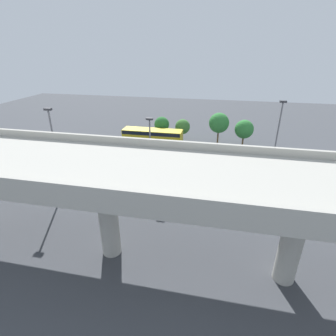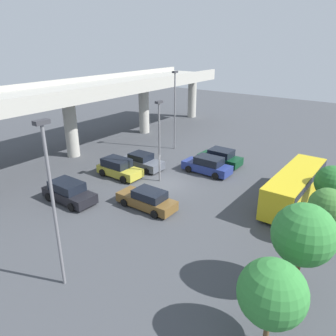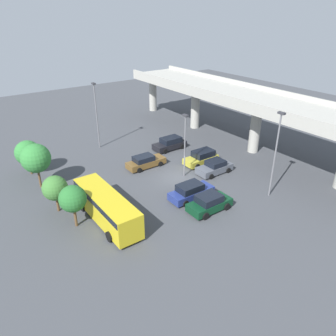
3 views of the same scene
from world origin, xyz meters
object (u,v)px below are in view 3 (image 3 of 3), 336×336
Objects in this scene: tree_front_left at (28,153)px; tree_front_centre at (36,158)px; shuttle_bus at (106,205)px; tree_front_right at (55,188)px; parked_car_4 at (191,192)px; parked_car_0 at (170,144)px; tree_front_far_right at (73,199)px; lamp_post_by_overpass at (185,141)px; parked_car_3 at (215,167)px; parked_car_5 at (209,203)px; parked_car_1 at (145,162)px; lamp_post_mid_lot at (96,111)px; lamp_post_near_aisle at (276,150)px; parked_car_2 at (202,157)px.

tree_front_centre reaches higher than tree_front_left.
shuttle_bus is 2.48× the size of tree_front_right.
parked_car_0 is at bearing 63.15° from parked_car_4.
tree_front_far_right is at bearing 1.66° from tree_front_left.
lamp_post_by_overpass reaches higher than shuttle_bus.
parked_car_3 is 21.29m from tree_front_left.
parked_car_0 is 15.40m from parked_car_5.
parked_car_1 is 10.16m from lamp_post_mid_lot.
tree_front_left reaches higher than shuttle_bus.
parked_car_4 is at bearing 90.80° from parked_car_5.
shuttle_bus reaches higher than parked_car_3.
lamp_post_near_aisle reaches higher than lamp_post_mid_lot.
tree_front_left is at bearing -27.91° from parked_car_2.
parked_car_2 is 1.19× the size of tree_front_right.
tree_front_left reaches higher than parked_car_1.
tree_front_left is at bearing -11.07° from parked_car_0.
tree_front_right is at bearing -0.59° from tree_front_left.
shuttle_bus is at bearing 36.63° from tree_front_right.
parked_car_1 is 12.27m from tree_front_centre.
lamp_post_mid_lot reaches higher than tree_front_far_right.
parked_car_4 is at bearing 45.97° from tree_front_centre.
parked_car_1 is 0.55× the size of lamp_post_mid_lot.
lamp_post_by_overpass is at bearing 65.37° from parked_car_0.
lamp_post_mid_lot is (-8.99, -1.78, 4.39)m from parked_car_1.
tree_front_centre reaches higher than shuttle_bus.
shuttle_bus is 11.69m from lamp_post_by_overpass.
parked_car_1 is 0.98× the size of tree_front_centre.
tree_front_centre reaches higher than parked_car_0.
lamp_post_by_overpass is at bearing 19.69° from parked_car_2.
tree_front_centre is (-6.96, -14.06, -0.91)m from lamp_post_by_overpass.
shuttle_bus is 1.03× the size of lamp_post_mid_lot.
lamp_post_by_overpass is (7.37, -3.38, 3.52)m from parked_car_0.
tree_front_far_right is at bearing -31.60° from lamp_post_mid_lot.
tree_front_centre is (-13.85, -11.61, 2.60)m from parked_car_5.
parked_car_1 is 0.53× the size of shuttle_bus.
lamp_post_mid_lot is 2.21× the size of tree_front_far_right.
parked_car_2 is at bearing 89.98° from tree_front_right.
parked_car_0 is 0.93× the size of tree_front_centre.
parked_car_4 is 1.09× the size of parked_car_5.
parked_car_3 is 0.48× the size of shuttle_bus.
lamp_post_mid_lot is 2.42× the size of tree_front_right.
lamp_post_by_overpass is at bearing 52.43° from tree_front_left.
lamp_post_near_aisle is at bearing -13.14° from parked_car_5.
parked_car_0 is 0.97× the size of parked_car_4.
parked_car_4 is (8.78, -0.16, 0.07)m from parked_car_1.
tree_front_far_right is (-4.98, -11.17, 1.99)m from parked_car_5.
parked_car_2 is (3.21, 6.11, 0.11)m from parked_car_1.
lamp_post_mid_lot is (-6.18, -7.49, 4.32)m from parked_car_0.
lamp_post_near_aisle is at bearing 98.24° from parked_car_3.
lamp_post_mid_lot is 1.21× the size of lamp_post_by_overpass.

